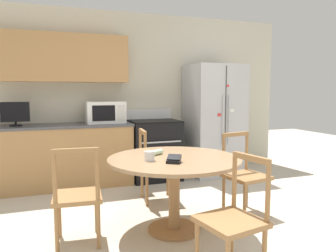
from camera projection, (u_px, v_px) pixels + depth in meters
ground_plane at (206, 243)px, 2.97m from camera, size 14.00×14.00×0.00m
back_wall at (116, 87)px, 5.14m from camera, size 5.20×0.44×2.60m
kitchen_counter at (60, 156)px, 4.67m from camera, size 2.05×0.64×0.90m
refrigerator at (214, 120)px, 5.35m from camera, size 0.83×0.78×1.79m
oven_range at (154, 149)px, 5.11m from camera, size 0.75×0.68×1.08m
microwave at (105, 112)px, 4.83m from camera, size 0.56×0.39×0.32m
countertop_tv at (15, 113)px, 4.39m from camera, size 0.36×0.16×0.33m
dining_table at (174, 171)px, 3.18m from camera, size 1.29×1.29×0.73m
dining_chair_right at (244, 175)px, 3.65m from camera, size 0.48×0.48×0.90m
dining_chair_left at (77, 197)px, 2.91m from camera, size 0.45×0.45×0.90m
dining_chair_far at (155, 167)px, 4.08m from camera, size 0.46×0.46×0.90m
dining_chair_near at (233, 220)px, 2.39m from camera, size 0.49×0.49×0.90m
candle_glass at (150, 157)px, 3.01m from camera, size 0.09×0.09×0.09m
folded_napkin at (156, 153)px, 3.28m from camera, size 0.17×0.14×0.05m
wallet at (174, 160)px, 2.94m from camera, size 0.17×0.17×0.07m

